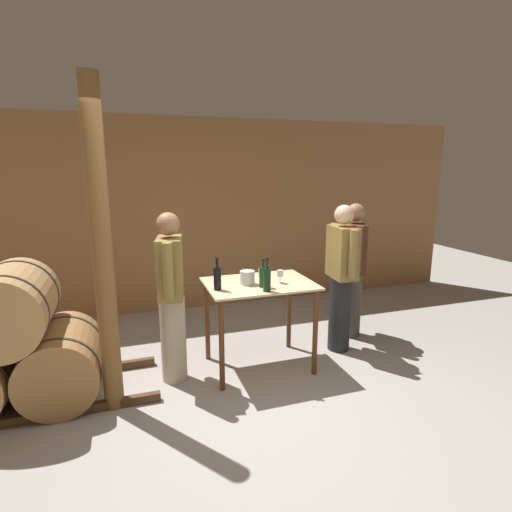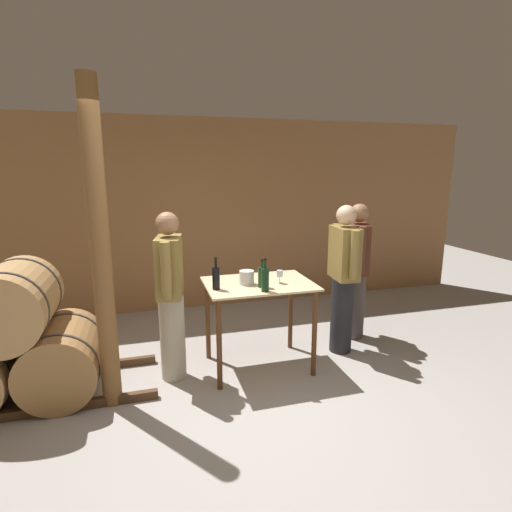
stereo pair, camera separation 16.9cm
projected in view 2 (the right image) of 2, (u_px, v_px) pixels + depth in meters
name	position (u px, v px, depth m)	size (l,w,h in m)	color
ground_plane	(260.00, 418.00, 3.27)	(14.00, 14.00, 0.00)	#9E9993
back_wall	(203.00, 215.00, 5.71)	(8.40, 0.05, 2.70)	#996B42
barrel_rack	(19.00, 344.00, 3.48)	(2.29, 0.86, 1.23)	#4C331E
tasting_table	(259.00, 299.00, 3.99)	(1.06, 0.77, 0.90)	beige
wooden_post	(101.00, 252.00, 3.21)	(0.16, 0.16, 2.70)	brown
wine_bottle_far_left	(216.00, 277.00, 3.71)	(0.07, 0.07, 0.31)	black
wine_bottle_left	(265.00, 279.00, 3.65)	(0.07, 0.07, 0.31)	black
wine_bottle_center	(262.00, 277.00, 3.78)	(0.08, 0.08, 0.27)	#193819
wine_glass_near_left	(261.00, 273.00, 3.93)	(0.06, 0.06, 0.14)	silver
wine_glass_near_center	(280.00, 274.00, 3.92)	(0.06, 0.06, 0.13)	silver
ice_bucket	(247.00, 277.00, 3.89)	(0.15, 0.15, 0.14)	silver
person_host	(343.00, 276.00, 4.32)	(0.25, 0.59, 1.63)	#232328
person_visitor_with_scarf	(171.00, 293.00, 3.74)	(0.29, 0.58, 1.62)	#B7AD93
person_visitor_bearded	(356.00, 269.00, 4.70)	(0.34, 0.56, 1.61)	#4C4742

